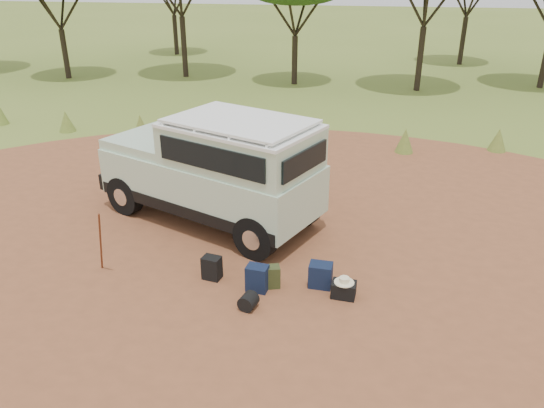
% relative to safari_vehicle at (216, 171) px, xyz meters
% --- Properties ---
extents(ground, '(140.00, 140.00, 0.00)m').
position_rel_safari_vehicle_xyz_m(ground, '(1.61, -2.51, -1.26)').
color(ground, olive).
rests_on(ground, ground).
extents(dirt_clearing, '(23.00, 23.00, 0.01)m').
position_rel_safari_vehicle_xyz_m(dirt_clearing, '(1.61, -2.51, -1.25)').
color(dirt_clearing, brown).
rests_on(dirt_clearing, ground).
extents(grass_fringe, '(36.60, 1.60, 0.90)m').
position_rel_safari_vehicle_xyz_m(grass_fringe, '(1.73, 6.16, -0.86)').
color(grass_fringe, olive).
rests_on(grass_fringe, ground).
extents(safari_vehicle, '(5.70, 4.04, 2.61)m').
position_rel_safari_vehicle_xyz_m(safari_vehicle, '(0.00, 0.00, 0.00)').
color(safari_vehicle, '#B1CDAF').
rests_on(safari_vehicle, ground).
extents(walking_staff, '(0.40, 0.46, 1.45)m').
position_rel_safari_vehicle_xyz_m(walking_staff, '(-1.56, -2.73, -0.53)').
color(walking_staff, brown).
rests_on(walking_staff, ground).
extents(backpack_black, '(0.39, 0.32, 0.48)m').
position_rel_safari_vehicle_xyz_m(backpack_black, '(0.58, -2.50, -1.02)').
color(backpack_black, black).
rests_on(backpack_black, ground).
extents(backpack_navy, '(0.43, 0.33, 0.52)m').
position_rel_safari_vehicle_xyz_m(backpack_navy, '(1.54, -2.74, -1.00)').
color(backpack_navy, '#121C39').
rests_on(backpack_navy, ground).
extents(backpack_olive, '(0.38, 0.32, 0.44)m').
position_rel_safari_vehicle_xyz_m(backpack_olive, '(1.78, -2.58, -1.04)').
color(backpack_olive, '#414620').
rests_on(backpack_olive, ground).
extents(duffel_navy, '(0.45, 0.35, 0.49)m').
position_rel_safari_vehicle_xyz_m(duffel_navy, '(2.69, -2.39, -1.02)').
color(duffel_navy, '#121C39').
rests_on(duffel_navy, ground).
extents(hard_case, '(0.47, 0.35, 0.31)m').
position_rel_safari_vehicle_xyz_m(hard_case, '(3.15, -2.67, -1.10)').
color(hard_case, black).
rests_on(hard_case, ground).
extents(stuff_sack, '(0.37, 0.37, 0.30)m').
position_rel_safari_vehicle_xyz_m(stuff_sack, '(1.50, -3.34, -1.11)').
color(stuff_sack, black).
rests_on(stuff_sack, ground).
extents(safari_hat, '(0.37, 0.37, 0.11)m').
position_rel_safari_vehicle_xyz_m(safari_hat, '(3.15, -2.67, -0.91)').
color(safari_hat, beige).
rests_on(safari_hat, hard_case).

